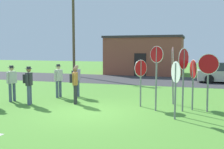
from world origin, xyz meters
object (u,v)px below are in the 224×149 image
Objects in this scene: stop_sign_leaning_left at (156,68)px; person_near_signs at (59,79)px; stop_sign_rear_left at (141,75)px; person_on_left at (29,83)px; stop_sign_leaning_right at (193,76)px; stop_sign_rear_right at (173,64)px; stop_sign_low_front at (184,68)px; stop_sign_far_back at (208,72)px; stop_sign_center_cluster at (176,80)px; person_in_blue at (75,83)px; person_in_dark_shirt at (12,81)px; person_in_teal at (76,78)px; utility_pole at (73,26)px.

person_near_signs is at bearing 164.02° from stop_sign_leaning_left.
person_on_left is (-4.92, -1.09, -0.39)m from stop_sign_rear_left.
stop_sign_leaning_right is 0.80× the size of stop_sign_rear_right.
stop_sign_far_back is (0.95, 0.26, -0.17)m from stop_sign_low_front.
stop_sign_leaning_left is 1.01× the size of stop_sign_rear_right.
stop_sign_rear_left is 0.80× the size of stop_sign_low_front.
stop_sign_rear_left is 2.18m from stop_sign_leaning_right.
stop_sign_center_cluster is 1.41m from stop_sign_low_front.
person_near_signs is at bearing 156.58° from stop_sign_center_cluster.
stop_sign_rear_right reaches higher than stop_sign_rear_left.
person_in_blue is (-4.60, 1.42, -0.45)m from stop_sign_center_cluster.
person_in_blue is (-5.18, -0.32, -0.45)m from stop_sign_leaning_right.
person_in_dark_shirt is at bearing 172.29° from stop_sign_center_cluster.
person_in_teal is (-4.96, 0.40, -0.85)m from stop_sign_rear_right.
person_in_teal is at bearing 27.32° from person_near_signs.
stop_sign_leaning_left reaches higher than person_in_blue.
utility_pole reaches higher than stop_sign_center_cluster.
stop_sign_leaning_left is 1.13× the size of stop_sign_far_back.
person_on_left is at bearing -73.95° from utility_pole.
stop_sign_leaning_left is at bearing -51.78° from utility_pole.
stop_sign_center_cluster is at bearing -23.42° from person_near_signs.
person_in_teal is at bearing 149.86° from stop_sign_center_cluster.
stop_sign_low_front reaches higher than stop_sign_center_cluster.
stop_sign_far_back is at bearing -2.71° from stop_sign_rear_left.
stop_sign_rear_right reaches higher than person_in_teal.
stop_sign_center_cluster reaches higher than person_near_signs.
utility_pole is 3.78× the size of stop_sign_far_back.
person_on_left is (-0.43, -1.99, 0.03)m from person_near_signs.
stop_sign_leaning_right is 1.35m from stop_sign_rear_right.
stop_sign_rear_right is at bearing 12.34° from person_in_dark_shirt.
stop_sign_far_back is at bearing 15.41° from stop_sign_low_front.
person_in_dark_shirt is (-8.89, -0.57, -0.63)m from stop_sign_far_back.
stop_sign_rear_left is at bearing 177.29° from stop_sign_far_back.
stop_sign_leaning_left is at bearing -168.41° from stop_sign_low_front.
stop_sign_leaning_left is 1.52× the size of person_near_signs.
stop_sign_far_back reaches higher than person_in_dark_shirt.
person_in_dark_shirt is at bearing -177.79° from stop_sign_low_front.
stop_sign_rear_right is 1.55× the size of person_in_blue.
person_in_blue is at bearing 175.76° from stop_sign_leaning_left.
stop_sign_leaning_left is at bearing -15.98° from person_near_signs.
person_on_left is (3.49, -12.13, -3.60)m from utility_pole.
person_near_signs reaches higher than person_in_blue.
person_on_left is at bearing -174.06° from stop_sign_low_front.
stop_sign_center_cluster is 1.24× the size of person_in_blue.
utility_pole is at bearing 127.32° from stop_sign_rear_left.
stop_sign_rear_left is 1.04m from stop_sign_leaning_left.
stop_sign_far_back is 1.82m from stop_sign_rear_right.
person_in_dark_shirt is 1.27m from person_on_left.
utility_pole is 14.29m from stop_sign_rear_right.
person_in_blue is at bearing -39.29° from person_near_signs.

